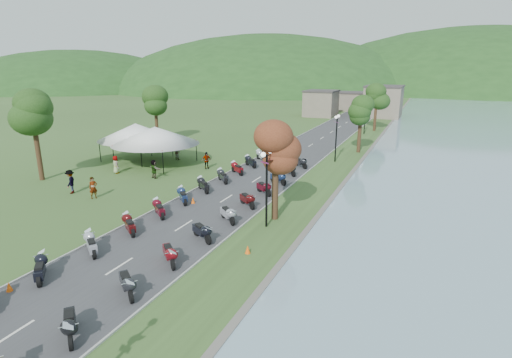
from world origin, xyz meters
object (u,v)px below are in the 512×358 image
at_px(pedestrian_a, 94,198).
at_px(pedestrian_b, 178,160).
at_px(pedestrian_c, 72,193).
at_px(vendor_tent_main, 156,146).

bearing_deg(pedestrian_a, pedestrian_b, 34.70).
bearing_deg(pedestrian_b, pedestrian_c, 103.52).
bearing_deg(pedestrian_b, vendor_tent_main, 91.92).
bearing_deg(pedestrian_c, vendor_tent_main, 147.90).
bearing_deg(pedestrian_a, vendor_tent_main, 40.03).
relative_size(vendor_tent_main, pedestrian_a, 3.49).
height_order(pedestrian_a, pedestrian_c, pedestrian_c).
bearing_deg(pedestrian_b, pedestrian_a, 114.57).
bearing_deg(pedestrian_a, pedestrian_c, 112.01).
height_order(vendor_tent_main, pedestrian_c, vendor_tent_main).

